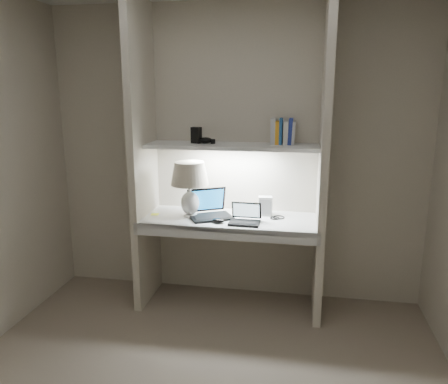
% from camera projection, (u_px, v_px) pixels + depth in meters
% --- Properties ---
extents(back_wall, '(3.20, 0.01, 2.50)m').
position_uv_depth(back_wall, '(235.00, 155.00, 3.75)').
color(back_wall, beige).
rests_on(back_wall, floor).
extents(alcove_panel_left, '(0.06, 0.55, 2.50)m').
position_uv_depth(alcove_panel_left, '(143.00, 158.00, 3.61)').
color(alcove_panel_left, beige).
rests_on(alcove_panel_left, floor).
extents(alcove_panel_right, '(0.06, 0.55, 2.50)m').
position_uv_depth(alcove_panel_right, '(323.00, 163.00, 3.36)').
color(alcove_panel_right, beige).
rests_on(alcove_panel_right, floor).
extents(desk, '(1.40, 0.55, 0.04)m').
position_uv_depth(desk, '(230.00, 220.00, 3.60)').
color(desk, white).
rests_on(desk, alcove_panel_left).
extents(desk_apron, '(1.46, 0.03, 0.10)m').
position_uv_depth(desk_apron, '(224.00, 233.00, 3.36)').
color(desk_apron, silver).
rests_on(desk_apron, desk).
extents(shelf, '(1.40, 0.36, 0.03)m').
position_uv_depth(shelf, '(232.00, 146.00, 3.55)').
color(shelf, silver).
rests_on(shelf, back_wall).
extents(strip_light, '(0.60, 0.04, 0.02)m').
position_uv_depth(strip_light, '(232.00, 149.00, 3.56)').
color(strip_light, white).
rests_on(strip_light, shelf).
extents(table_lamp, '(0.31, 0.31, 0.46)m').
position_uv_depth(table_lamp, '(190.00, 180.00, 3.56)').
color(table_lamp, white).
rests_on(table_lamp, desk).
extents(laptop_main, '(0.44, 0.42, 0.23)m').
position_uv_depth(laptop_main, '(209.00, 210.00, 3.62)').
color(laptop_main, black).
rests_on(laptop_main, desk).
extents(laptop_netbook, '(0.24, 0.21, 0.16)m').
position_uv_depth(laptop_netbook, '(245.00, 218.00, 3.45)').
color(laptop_netbook, black).
rests_on(laptop_netbook, desk).
extents(speaker, '(0.12, 0.09, 0.16)m').
position_uv_depth(speaker, '(265.00, 206.00, 3.66)').
color(speaker, silver).
rests_on(speaker, desk).
extents(mouse, '(0.10, 0.07, 0.04)m').
position_uv_depth(mouse, '(218.00, 221.00, 3.45)').
color(mouse, black).
rests_on(mouse, desk).
extents(cable_coil, '(0.12, 0.12, 0.01)m').
position_uv_depth(cable_coil, '(279.00, 217.00, 3.59)').
color(cable_coil, black).
rests_on(cable_coil, desk).
extents(sticky_note, '(0.08, 0.08, 0.00)m').
position_uv_depth(sticky_note, '(155.00, 214.00, 3.69)').
color(sticky_note, '#EFFA34').
rests_on(sticky_note, desk).
extents(book_row, '(0.20, 0.14, 0.21)m').
position_uv_depth(book_row, '(283.00, 132.00, 3.53)').
color(book_row, silver).
rests_on(book_row, shelf).
extents(shelf_box, '(0.09, 0.07, 0.13)m').
position_uv_depth(shelf_box, '(196.00, 135.00, 3.60)').
color(shelf_box, black).
rests_on(shelf_box, shelf).
extents(shelf_gadget, '(0.13, 0.11, 0.05)m').
position_uv_depth(shelf_gadget, '(205.00, 140.00, 3.58)').
color(shelf_gadget, black).
rests_on(shelf_gadget, shelf).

